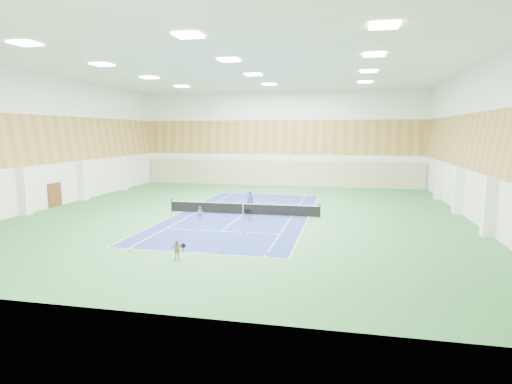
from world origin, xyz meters
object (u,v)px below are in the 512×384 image
tennis_net (243,208)px  coach (250,200)px  child_court (200,213)px  child_apron (177,250)px  ball_cart (248,215)px

tennis_net → coach: coach is taller
child_court → child_apron: (2.44, -10.71, 0.06)m
child_apron → ball_cart: bearing=63.4°
tennis_net → coach: bearing=88.3°
child_court → child_apron: size_ratio=0.90×
tennis_net → child_court: bearing=-136.9°
child_court → child_apron: child_apron is taller
coach → child_apron: (-0.46, -15.63, -0.27)m
tennis_net → ball_cart: bearing=-67.6°
child_apron → child_court: bearing=82.8°
coach → ball_cart: (0.83, -4.43, -0.42)m
child_apron → ball_cart: (1.29, 11.19, -0.15)m
coach → ball_cart: size_ratio=2.00×
ball_cart → child_court: bearing=-154.0°
coach → ball_cart: 4.53m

